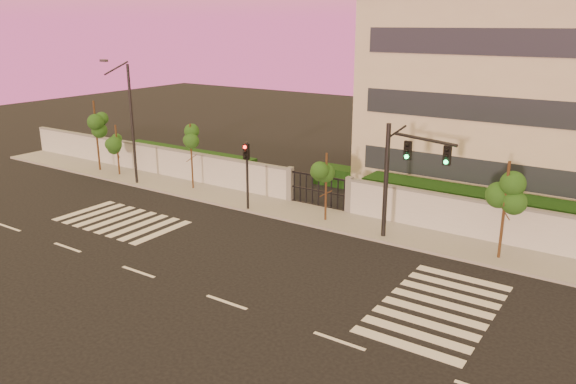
% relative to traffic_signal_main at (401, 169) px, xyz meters
% --- Properties ---
extents(ground, '(120.00, 120.00, 0.00)m').
position_rel_traffic_signal_main_xyz_m(ground, '(-2.95, -9.64, -3.71)').
color(ground, black).
rests_on(ground, ground).
extents(sidewalk, '(60.00, 3.00, 0.15)m').
position_rel_traffic_signal_main_xyz_m(sidewalk, '(-2.95, 0.86, -3.63)').
color(sidewalk, gray).
rests_on(sidewalk, ground).
extents(perimeter_wall, '(60.00, 0.36, 2.20)m').
position_rel_traffic_signal_main_xyz_m(perimeter_wall, '(-2.85, 2.36, -2.64)').
color(perimeter_wall, '#B3B6BB').
rests_on(perimeter_wall, ground).
extents(hedge_row, '(41.00, 4.25, 1.80)m').
position_rel_traffic_signal_main_xyz_m(hedge_row, '(-1.78, 5.10, -2.89)').
color(hedge_row, black).
rests_on(hedge_row, ground).
extents(road_markings, '(57.00, 7.62, 0.02)m').
position_rel_traffic_signal_main_xyz_m(road_markings, '(-4.53, -5.88, -3.70)').
color(road_markings, silver).
rests_on(road_markings, ground).
extents(street_tree_a, '(1.63, 1.30, 5.18)m').
position_rel_traffic_signal_main_xyz_m(street_tree_a, '(-23.52, 0.70, 0.10)').
color(street_tree_a, '#382314').
rests_on(street_tree_a, ground).
extents(street_tree_b, '(1.47, 1.17, 3.67)m').
position_rel_traffic_signal_main_xyz_m(street_tree_b, '(-21.34, 0.66, -1.00)').
color(street_tree_b, '#382314').
rests_on(street_tree_b, ground).
extents(street_tree_c, '(1.32, 1.05, 4.36)m').
position_rel_traffic_signal_main_xyz_m(street_tree_c, '(-14.60, 1.00, -0.50)').
color(street_tree_c, '#382314').
rests_on(street_tree_c, ground).
extents(street_tree_d, '(1.43, 1.14, 3.88)m').
position_rel_traffic_signal_main_xyz_m(street_tree_d, '(-4.34, 0.46, -0.85)').
color(street_tree_d, '#382314').
rests_on(street_tree_d, ground).
extents(street_tree_e, '(1.57, 1.25, 4.69)m').
position_rel_traffic_signal_main_xyz_m(street_tree_e, '(4.84, 0.45, -0.26)').
color(street_tree_e, '#382314').
rests_on(street_tree_e, ground).
extents(traffic_signal_main, '(3.64, 1.30, 5.87)m').
position_rel_traffic_signal_main_xyz_m(traffic_signal_main, '(0.00, 0.00, 0.00)').
color(traffic_signal_main, black).
rests_on(traffic_signal_main, ground).
extents(traffic_signal_secondary, '(0.32, 0.32, 4.07)m').
position_rel_traffic_signal_main_xyz_m(traffic_signal_secondary, '(-9.06, -0.40, -1.13)').
color(traffic_signal_secondary, black).
rests_on(traffic_signal_secondary, ground).
extents(streetlight_west, '(0.50, 2.00, 8.33)m').
position_rel_traffic_signal_main_xyz_m(streetlight_west, '(-18.66, -0.34, 0.79)').
color(streetlight_west, black).
rests_on(streetlight_west, ground).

